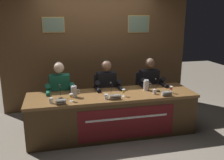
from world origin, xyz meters
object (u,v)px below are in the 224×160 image
at_px(conference_table, 114,108).
at_px(chair_right, 146,95).
at_px(nameplate_center, 115,97).
at_px(juice_glass_left, 71,96).
at_px(nameplate_left, 61,102).
at_px(water_cup_center, 106,97).
at_px(juice_glass_right, 171,88).
at_px(water_cup_right, 155,92).
at_px(water_cup_left, 51,101).
at_px(nameplate_right, 167,94).
at_px(microphone_left, 60,94).
at_px(chair_left, 61,102).
at_px(juice_glass_center, 124,91).
at_px(water_pitcher_left_side, 74,92).
at_px(microphone_center, 112,91).
at_px(panelist_center, 107,88).
at_px(chair_center, 105,98).
at_px(water_pitcher_right_side, 146,85).
at_px(panelist_left, 60,91).
at_px(microphone_right, 157,87).
at_px(panelist_right, 150,85).

relative_size(conference_table, chair_right, 3.19).
bearing_deg(nameplate_center, juice_glass_left, 173.75).
distance_m(nameplate_left, water_cup_center, 0.74).
bearing_deg(juice_glass_right, water_cup_right, 176.22).
distance_m(juice_glass_left, water_cup_left, 0.32).
height_order(juice_glass_left, nameplate_right, juice_glass_left).
relative_size(microphone_left, chair_right, 0.24).
bearing_deg(water_cup_left, nameplate_center, -3.33).
height_order(chair_left, microphone_left, microphone_left).
bearing_deg(conference_table, chair_left, 141.18).
height_order(juice_glass_center, chair_right, chair_right).
distance_m(juice_glass_right, water_pitcher_left_side, 1.69).
relative_size(water_cup_left, microphone_center, 0.39).
height_order(chair_left, panelist_center, panelist_center).
xyz_separation_m(chair_center, water_pitcher_left_side, (-0.66, -0.62, 0.38)).
height_order(juice_glass_left, water_cup_center, juice_glass_left).
height_order(panelist_center, microphone_center, panelist_center).
bearing_deg(water_pitcher_right_side, water_cup_left, -169.68).
xyz_separation_m(chair_center, nameplate_center, (-0.02, -0.90, 0.32)).
xyz_separation_m(nameplate_left, juice_glass_left, (0.17, 0.11, 0.05)).
bearing_deg(water_cup_left, chair_right, 23.67).
distance_m(water_cup_right, water_pitcher_left_side, 1.39).
bearing_deg(juice_glass_center, chair_center, 101.62).
xyz_separation_m(chair_left, juice_glass_left, (0.16, -0.82, 0.37)).
bearing_deg(chair_right, conference_table, -140.91).
relative_size(juice_glass_center, water_pitcher_left_side, 0.59).
bearing_deg(microphone_left, nameplate_center, -16.49).
distance_m(panelist_left, nameplate_left, 0.73).
xyz_separation_m(chair_left, water_cup_left, (-0.16, -0.84, 0.32)).
xyz_separation_m(nameplate_right, microphone_right, (-0.05, 0.29, 0.03)).
distance_m(panelist_left, water_cup_center, 0.97).
bearing_deg(microphone_left, panelist_right, 14.02).
distance_m(chair_center, panelist_right, 0.94).
bearing_deg(juice_glass_right, microphone_right, 138.30).
distance_m(microphone_left, nameplate_right, 1.79).
bearing_deg(nameplate_left, chair_left, 89.22).
xyz_separation_m(nameplate_left, panelist_right, (1.77, 0.73, -0.04)).
distance_m(conference_table, microphone_right, 0.89).
relative_size(juice_glass_left, microphone_left, 0.57).
relative_size(water_cup_center, panelist_right, 0.07).
distance_m(nameplate_left, panelist_right, 1.91).
bearing_deg(chair_right, chair_left, 180.00).
xyz_separation_m(water_cup_center, juice_glass_right, (1.18, 0.05, 0.05)).
relative_size(conference_table, microphone_center, 13.56).
relative_size(juice_glass_left, water_pitcher_right_side, 0.59).
bearing_deg(water_cup_left, water_pitcher_left_side, 30.22).
bearing_deg(conference_table, microphone_center, 136.88).
distance_m(nameplate_left, juice_glass_center, 1.06).
xyz_separation_m(panelist_left, panelist_right, (1.76, 0.00, 0.00)).
relative_size(water_cup_left, water_cup_center, 1.00).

